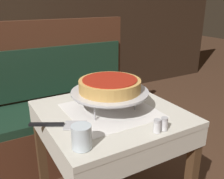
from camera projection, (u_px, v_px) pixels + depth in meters
dining_table_front at (110, 127)px, 1.34m from camera, size 0.69×0.69×0.73m
dining_table_rear at (28, 67)px, 2.56m from camera, size 0.65×0.65×0.74m
booth_bench at (41, 124)px, 2.02m from camera, size 1.70×0.54×1.12m
back_wall_panel at (21, 6)px, 2.80m from camera, size 6.00×0.04×2.40m
pizza_pan_stand at (109, 93)px, 1.27m from camera, size 0.40×0.40×0.11m
deep_dish_pizza at (109, 85)px, 1.26m from camera, size 0.31×0.31×0.06m
pizza_server at (60, 125)px, 1.14m from camera, size 0.25×0.17×0.01m
water_glass_near at (82, 137)px, 0.96m from camera, size 0.08×0.08×0.10m
salt_shaker at (157, 126)px, 1.08m from camera, size 0.03×0.03×0.06m
pepper_shaker at (164, 124)px, 1.10m from camera, size 0.03×0.03×0.06m
condiment_caddy at (30, 51)px, 2.56m from camera, size 0.12×0.12×0.15m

